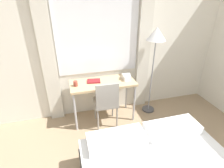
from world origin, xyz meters
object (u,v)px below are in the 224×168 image
at_px(desk_chair, 106,101).
at_px(mug, 76,84).
at_px(standing_lamp, 156,41).
at_px(desk, 103,86).
at_px(telephone, 126,77).
at_px(book, 94,81).

relative_size(desk_chair, mug, 9.75).
relative_size(desk_chair, standing_lamp, 0.54).
height_order(desk, desk_chair, desk_chair).
relative_size(desk, telephone, 6.07).
xyz_separation_m(desk, desk_chair, (0.00, -0.23, -0.18)).
relative_size(desk, desk_chair, 1.27).
bearing_deg(telephone, standing_lamp, 1.36).
bearing_deg(mug, telephone, 1.71).
xyz_separation_m(desk_chair, book, (-0.15, 0.28, 0.27)).
bearing_deg(standing_lamp, telephone, -178.64).
distance_m(desk, standing_lamp, 1.20).
xyz_separation_m(desk_chair, standing_lamp, (0.95, 0.23, 0.92)).
distance_m(desk, mug, 0.49).
bearing_deg(mug, standing_lamp, 1.58).
height_order(desk_chair, telephone, desk_chair).
height_order(desk_chair, book, desk_chair).
xyz_separation_m(desk_chair, mug, (-0.47, 0.20, 0.31)).
height_order(desk_chair, standing_lamp, standing_lamp).
bearing_deg(standing_lamp, desk_chair, -166.13).
bearing_deg(desk_chair, desk, 93.04).
relative_size(standing_lamp, telephone, 8.86).
relative_size(desk, book, 4.61).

